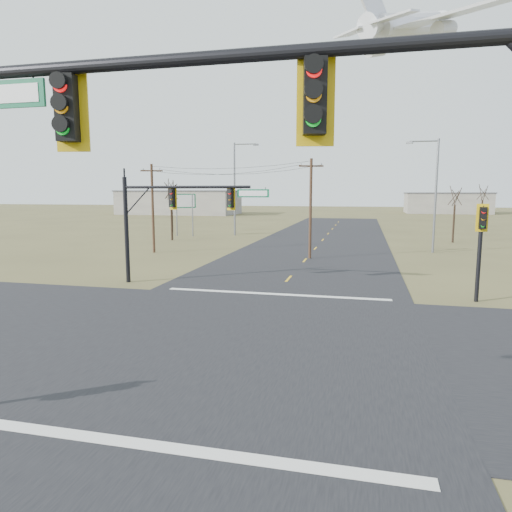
{
  "coord_description": "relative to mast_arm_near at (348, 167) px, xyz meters",
  "views": [
    {
      "loc": [
        4.49,
        -15.85,
        5.42
      ],
      "look_at": [
        0.49,
        1.0,
        2.98
      ],
      "focal_mm": 32.0,
      "sensor_mm": 36.0,
      "label": 1
    }
  ],
  "objects": [
    {
      "name": "bare_tree_c",
      "position": [
        9.66,
        45.91,
        -0.74
      ],
      "size": [
        3.53,
        3.53,
        6.41
      ],
      "rotation": [
        0.0,
        0.0,
        0.39
      ],
      "color": "black",
      "rests_on": "ground"
    },
    {
      "name": "bare_tree_d",
      "position": [
        14.52,
        55.29,
        -0.37
      ],
      "size": [
        2.9,
        2.9,
        6.7
      ],
      "rotation": [
        0.0,
        0.0,
        0.15
      ],
      "color": "black",
      "rests_on": "ground"
    },
    {
      "name": "road_ew",
      "position": [
        -4.25,
        9.13,
        -5.76
      ],
      "size": [
        160.0,
        14.0,
        0.02
      ],
      "primitive_type": "cube",
      "color": "black",
      "rests_on": "ground"
    },
    {
      "name": "utility_pole_far",
      "position": [
        -18.15,
        30.91,
        -1.62
      ],
      "size": [
        1.85,
        0.78,
        7.87
      ],
      "rotation": [
        0.0,
        0.0,
        0.35
      ],
      "color": "#4A301F",
      "rests_on": "ground"
    },
    {
      "name": "streetlight_a",
      "position": [
        6.14,
        36.54,
        -0.14
      ],
      "size": [
        2.81,
        0.41,
        10.04
      ],
      "rotation": [
        0.0,
        0.0,
        -0.32
      ],
      "color": "slate",
      "rests_on": "ground"
    },
    {
      "name": "road_ns",
      "position": [
        -4.25,
        9.13,
        -5.76
      ],
      "size": [
        14.0,
        160.0,
        0.02
      ],
      "primitive_type": "cube",
      "color": "black",
      "rests_on": "ground"
    },
    {
      "name": "bare_tree_a",
      "position": [
        -20.88,
        41.16,
        -0.02
      ],
      "size": [
        3.88,
        3.88,
        7.27
      ],
      "rotation": [
        0.0,
        0.0,
        0.39
      ],
      "color": "black",
      "rests_on": "ground"
    },
    {
      "name": "mast_arm_far",
      "position": [
        -10.36,
        17.94,
        -1.2
      ],
      "size": [
        8.83,
        0.56,
        6.3
      ],
      "rotation": [
        0.0,
        0.0,
        -0.34
      ],
      "color": "black",
      "rests_on": "ground"
    },
    {
      "name": "warehouse_left",
      "position": [
        -44.25,
        99.13,
        -3.02
      ],
      "size": [
        28.0,
        14.0,
        5.5
      ],
      "primitive_type": "cube",
      "color": "gray",
      "rests_on": "ground"
    },
    {
      "name": "warehouse_mid",
      "position": [
        20.75,
        119.13,
        -3.27
      ],
      "size": [
        20.0,
        12.0,
        5.0
      ],
      "primitive_type": "cube",
      "color": "gray",
      "rests_on": "ground"
    },
    {
      "name": "pedestal_signal_ne",
      "position": [
        5.82,
        17.28,
        -2.28
      ],
      "size": [
        0.58,
        0.52,
        4.88
      ],
      "rotation": [
        0.0,
        0.0,
        -0.06
      ],
      "color": "black",
      "rests_on": "ground"
    },
    {
      "name": "highway_sign",
      "position": [
        -21.27,
        45.95,
        -2.03
      ],
      "size": [
        2.58,
        1.18,
        5.2
      ],
      "rotation": [
        0.0,
        0.0,
        0.41
      ],
      "color": "slate",
      "rests_on": "ground"
    },
    {
      "name": "ground",
      "position": [
        -4.25,
        9.13,
        -5.77
      ],
      "size": [
        320.0,
        320.0,
        0.0
      ],
      "primitive_type": "plane",
      "color": "brown",
      "rests_on": "ground"
    },
    {
      "name": "bare_tree_b",
      "position": [
        -24.9,
        50.44,
        -0.0
      ],
      "size": [
        3.7,
        3.7,
        7.21
      ],
      "rotation": [
        0.0,
        0.0,
        -0.4
      ],
      "color": "black",
      "rests_on": "ground"
    },
    {
      "name": "utility_pole_near",
      "position": [
        -4.0,
        30.33,
        -1.52
      ],
      "size": [
        1.94,
        0.63,
        8.07
      ],
      "rotation": [
        0.0,
        0.0,
        0.26
      ],
      "color": "#4A301F",
      "rests_on": "ground"
    },
    {
      "name": "stop_bar_near",
      "position": [
        -4.25,
        1.63,
        -5.74
      ],
      "size": [
        12.0,
        0.4,
        0.01
      ],
      "primitive_type": "cube",
      "color": "silver",
      "rests_on": "road_ns"
    },
    {
      "name": "jet_airliner",
      "position": [
        5.83,
        70.21,
        24.74
      ],
      "size": [
        31.86,
        32.05,
        14.82
      ],
      "rotation": [
        0.0,
        -0.24,
        0.87
      ],
      "color": "silver"
    },
    {
      "name": "mast_arm_near",
      "position": [
        0.0,
        0.0,
        0.0
      ],
      "size": [
        11.56,
        0.5,
        7.98
      ],
      "rotation": [
        0.0,
        0.0,
        0.2
      ],
      "color": "black",
      "rests_on": "ground"
    },
    {
      "name": "stop_bar_far",
      "position": [
        -4.25,
        16.63,
        -5.74
      ],
      "size": [
        12.0,
        0.4,
        0.01
      ],
      "primitive_type": "cube",
      "color": "silver",
      "rests_on": "road_ns"
    },
    {
      "name": "streetlight_c",
      "position": [
        -15.32,
        48.43,
        0.64
      ],
      "size": [
        3.18,
        0.32,
        11.42
      ],
      "rotation": [
        0.0,
        0.0,
        0.06
      ],
      "color": "slate",
      "rests_on": "ground"
    }
  ]
}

